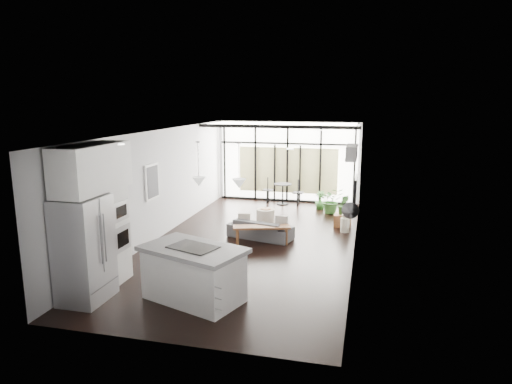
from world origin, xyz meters
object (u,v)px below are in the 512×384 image
at_px(console_bench, 262,235).
at_px(milk_can, 345,223).
at_px(island, 194,274).
at_px(sofa, 260,226).
at_px(tv, 356,189).
at_px(pouf, 266,216).
at_px(fridge, 84,250).

height_order(console_bench, milk_can, milk_can).
height_order(island, sofa, island).
distance_m(sofa, tv, 2.63).
xyz_separation_m(island, sofa, (0.31, 3.92, -0.17)).
bearing_deg(console_bench, pouf, 82.75).
distance_m(island, tv, 5.29).
height_order(sofa, pouf, sofa).
relative_size(console_bench, pouf, 2.68).
xyz_separation_m(fridge, pouf, (2.00, 5.80, -0.74)).
bearing_deg(tv, fridge, -132.65).
relative_size(pouf, milk_can, 1.09).
bearing_deg(pouf, console_bench, -80.26).
bearing_deg(sofa, fridge, 77.46).
height_order(fridge, console_bench, fridge).
xyz_separation_m(island, console_bench, (0.45, 3.46, -0.27)).
height_order(sofa, milk_can, sofa).
bearing_deg(pouf, island, -91.35).
xyz_separation_m(island, pouf, (0.13, 5.33, -0.28)).
distance_m(sofa, pouf, 1.43).
height_order(fridge, milk_can, fridge).
relative_size(island, console_bench, 1.27).
distance_m(fridge, milk_can, 6.99).
height_order(fridge, pouf, fridge).
bearing_deg(sofa, pouf, -68.74).
bearing_deg(island, fridge, -146.73).
distance_m(sofa, milk_can, 2.38).
relative_size(sofa, console_bench, 1.18).
bearing_deg(tv, sofa, -166.55).
height_order(fridge, sofa, fridge).
bearing_deg(island, console_bench, 102.09).
xyz_separation_m(console_bench, pouf, (-0.32, 1.88, -0.02)).
height_order(island, milk_can, island).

